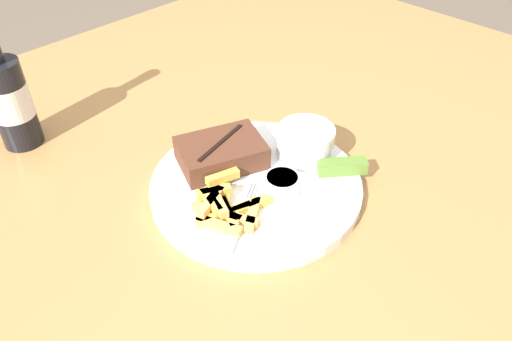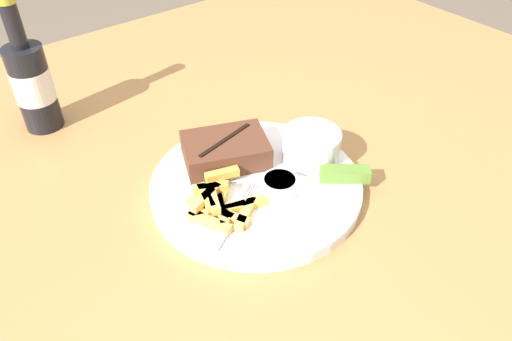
# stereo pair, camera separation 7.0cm
# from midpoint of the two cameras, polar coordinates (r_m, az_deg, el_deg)

# --- Properties ---
(dining_table) EXTENTS (1.57, 1.32, 0.77)m
(dining_table) POSITION_cam_midpoint_polar(r_m,az_deg,el_deg) (0.77, -2.62, -5.89)
(dining_table) COLOR #A87542
(dining_table) RESTS_ON ground_plane
(dinner_plate) EXTENTS (0.30, 0.30, 0.02)m
(dinner_plate) POSITION_cam_midpoint_polar(r_m,az_deg,el_deg) (0.72, -2.79, -1.89)
(dinner_plate) COLOR white
(dinner_plate) RESTS_ON dining_table
(steak_portion) EXTENTS (0.15, 0.13, 0.04)m
(steak_portion) POSITION_cam_midpoint_polar(r_m,az_deg,el_deg) (0.74, -6.71, 1.92)
(steak_portion) COLOR #512D1E
(steak_portion) RESTS_ON dinner_plate
(fries_pile) EXTENTS (0.11, 0.11, 0.02)m
(fries_pile) POSITION_cam_midpoint_polar(r_m,az_deg,el_deg) (0.67, -6.53, -4.31)
(fries_pile) COLOR #D7A852
(fries_pile) RESTS_ON dinner_plate
(coleslaw_cup) EXTENTS (0.09, 0.09, 0.05)m
(coleslaw_cup) POSITION_cam_midpoint_polar(r_m,az_deg,el_deg) (0.75, 3.03, 3.40)
(coleslaw_cup) COLOR white
(coleslaw_cup) RESTS_ON dinner_plate
(dipping_sauce_cup) EXTENTS (0.05, 0.05, 0.03)m
(dipping_sauce_cup) POSITION_cam_midpoint_polar(r_m,az_deg,el_deg) (0.69, 0.06, -1.69)
(dipping_sauce_cup) COLOR silver
(dipping_sauce_cup) RESTS_ON dinner_plate
(pickle_spear) EXTENTS (0.07, 0.06, 0.02)m
(pickle_spear) POSITION_cam_midpoint_polar(r_m,az_deg,el_deg) (0.73, 7.12, 0.33)
(pickle_spear) COLOR #567A2D
(pickle_spear) RESTS_ON dinner_plate
(fork_utensil) EXTENTS (0.12, 0.08, 0.00)m
(fork_utensil) POSITION_cam_midpoint_polar(r_m,az_deg,el_deg) (0.66, -4.80, -5.68)
(fork_utensil) COLOR #B7B7BC
(fork_utensil) RESTS_ON dinner_plate
(beer_bottle) EXTENTS (0.06, 0.06, 0.23)m
(beer_bottle) POSITION_cam_midpoint_polar(r_m,az_deg,el_deg) (0.88, -28.49, 7.17)
(beer_bottle) COLOR black
(beer_bottle) RESTS_ON dining_table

